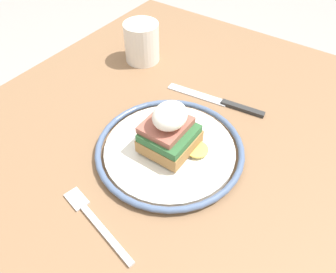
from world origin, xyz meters
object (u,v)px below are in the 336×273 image
plate (168,148)px  fork (95,221)px  knife (222,102)px  sandwich (168,130)px  cup (142,42)px

plate → fork: bearing=177.0°
plate → knife: (0.16, -0.02, -0.01)m
sandwich → plate: bearing=-102.1°
plate → sandwich: size_ratio=2.41×
fork → knife: 0.33m
knife → cup: 0.23m
plate → knife: 0.16m
fork → knife: size_ratio=0.76×
sandwich → cup: size_ratio=1.19×
sandwich → fork: (-0.16, 0.01, -0.05)m
plate → cup: cup is taller
fork → cup: 0.41m
cup → knife: bearing=-99.0°
fork → sandwich: bearing=-2.7°
cup → sandwich: bearing=-133.8°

